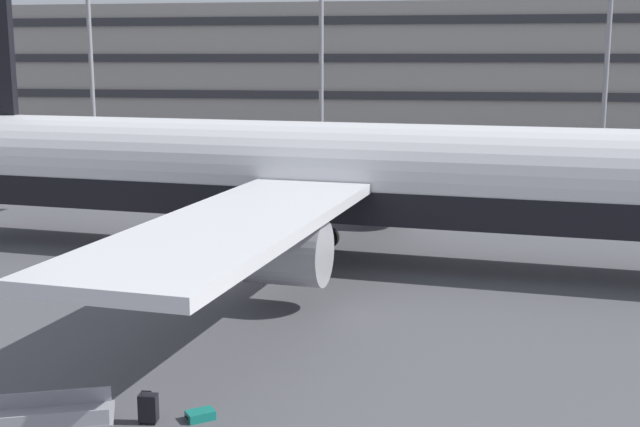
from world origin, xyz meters
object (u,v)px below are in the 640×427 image
at_px(suitcase_red, 148,408).
at_px(suitcase_laid_flat, 200,415).
at_px(airliner, 342,177).
at_px(baggage_cart, 50,420).

bearing_deg(suitcase_red, suitcase_laid_flat, 18.79).
xyz_separation_m(suitcase_red, suitcase_laid_flat, (1.06, 0.36, -0.26)).
xyz_separation_m(airliner, suitcase_red, (-2.05, -15.69, -2.96)).
distance_m(suitcase_red, baggage_cart, 2.06).
relative_size(airliner, baggage_cart, 12.87).
bearing_deg(baggage_cart, suitcase_laid_flat, 27.11).
xyz_separation_m(suitcase_laid_flat, baggage_cart, (-2.82, -1.44, 0.32)).
relative_size(suitcase_laid_flat, baggage_cart, 0.22).
bearing_deg(suitcase_red, baggage_cart, -148.35).
distance_m(suitcase_red, suitcase_laid_flat, 1.15).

